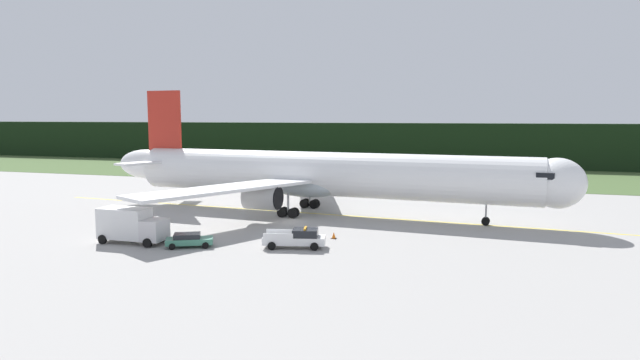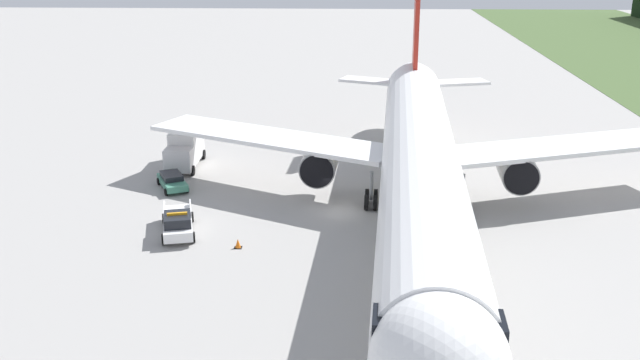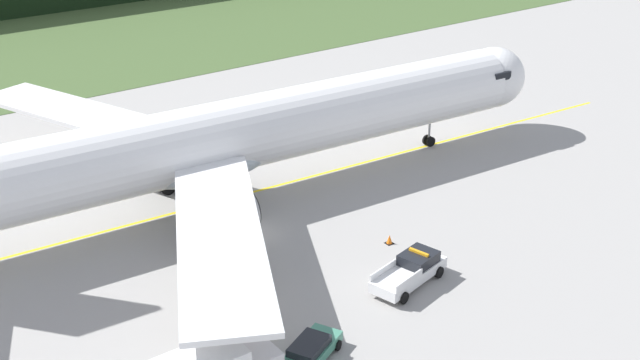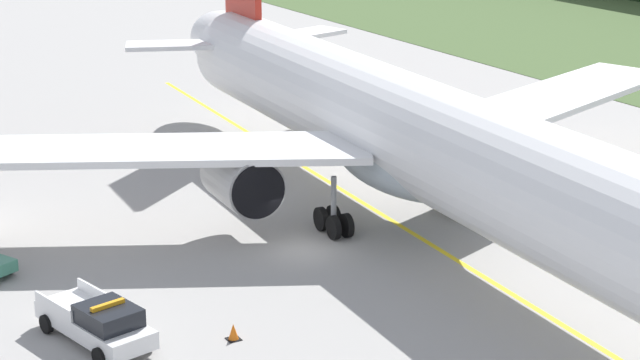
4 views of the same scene
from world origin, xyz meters
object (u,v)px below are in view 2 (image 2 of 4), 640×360
object	(u,v)px
airliner	(420,159)
apron_cone	(238,243)
catering_truck	(185,148)
ops_pickup_truck	(178,222)
staff_car	(172,181)

from	to	relation	value
airliner	apron_cone	bearing A→B (deg)	-67.89
airliner	catering_truck	size ratio (longest dim) A/B	9.11
airliner	catering_truck	xyz separation A→B (m)	(-13.06, -20.29, -3.15)
ops_pickup_truck	apron_cone	xyz separation A→B (m)	(2.29, 4.66, -0.58)
catering_truck	airliner	bearing A→B (deg)	57.24
ops_pickup_truck	staff_car	distance (m)	10.13
staff_car	apron_cone	bearing A→B (deg)	31.50
catering_truck	staff_car	xyz separation A→B (m)	(6.18, 0.19, -1.09)
airliner	apron_cone	world-z (taller)	airliner
apron_cone	ops_pickup_truck	bearing A→B (deg)	-116.12
airliner	ops_pickup_truck	distance (m)	18.08
ops_pickup_truck	apron_cone	size ratio (longest dim) A/B	9.15
airliner	staff_car	bearing A→B (deg)	-108.88
ops_pickup_truck	catering_truck	world-z (taller)	catering_truck
airliner	catering_truck	world-z (taller)	airliner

